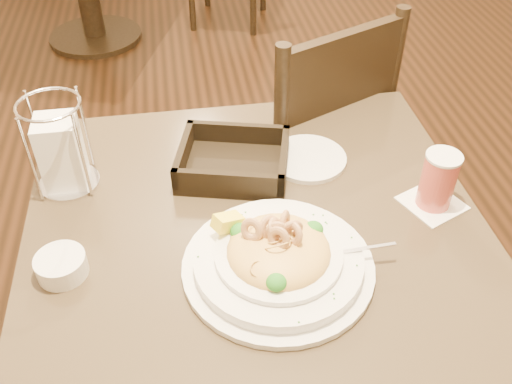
{
  "coord_description": "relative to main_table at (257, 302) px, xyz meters",
  "views": [
    {
      "loc": [
        -0.13,
        -0.78,
        1.5
      ],
      "look_at": [
        0.0,
        0.02,
        0.79
      ],
      "focal_mm": 40.0,
      "sensor_mm": 36.0,
      "label": 1
    }
  ],
  "objects": [
    {
      "name": "napkin_caddy",
      "position": [
        -0.37,
        0.2,
        0.31
      ],
      "size": [
        0.13,
        0.13,
        0.2
      ],
      "rotation": [
        0.0,
        0.0,
        -0.4
      ],
      "color": "silver",
      "rests_on": "main_table"
    },
    {
      "name": "butter_ramekin",
      "position": [
        -0.36,
        -0.05,
        0.24
      ],
      "size": [
        0.09,
        0.09,
        0.04
      ],
      "primitive_type": "cylinder",
      "rotation": [
        0.0,
        0.0,
        0.01
      ],
      "color": "white",
      "rests_on": "main_table"
    },
    {
      "name": "main_table",
      "position": [
        0.0,
        0.0,
        0.0
      ],
      "size": [
        0.9,
        0.9,
        0.71
      ],
      "color": "black",
      "rests_on": "ground"
    },
    {
      "name": "side_plate",
      "position": [
        0.15,
        0.2,
        0.23
      ],
      "size": [
        0.19,
        0.19,
        0.01
      ],
      "primitive_type": "cylinder",
      "rotation": [
        0.0,
        0.0,
        0.09
      ],
      "color": "white",
      "rests_on": "main_table"
    },
    {
      "name": "pasta_bowl",
      "position": [
        0.02,
        -0.1,
        0.26
      ],
      "size": [
        0.38,
        0.35,
        0.11
      ],
      "rotation": [
        0.0,
        0.0,
        -0.16
      ],
      "color": "white",
      "rests_on": "main_table"
    },
    {
      "name": "bread_basket",
      "position": [
        -0.02,
        0.19,
        0.25
      ],
      "size": [
        0.27,
        0.24,
        0.06
      ],
      "rotation": [
        0.0,
        0.0,
        -0.25
      ],
      "color": "black",
      "rests_on": "main_table"
    },
    {
      "name": "drink_glass",
      "position": [
        0.36,
        0.02,
        0.29
      ],
      "size": [
        0.14,
        0.14,
        0.12
      ],
      "rotation": [
        0.0,
        0.0,
        0.41
      ],
      "color": "white",
      "rests_on": "main_table"
    },
    {
      "name": "dining_chair_near",
      "position": [
        0.22,
        0.53,
        0.01
      ],
      "size": [
        0.56,
        0.56,
        0.93
      ],
      "rotation": [
        0.0,
        0.0,
        3.57
      ],
      "color": "black",
      "rests_on": "ground"
    }
  ]
}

